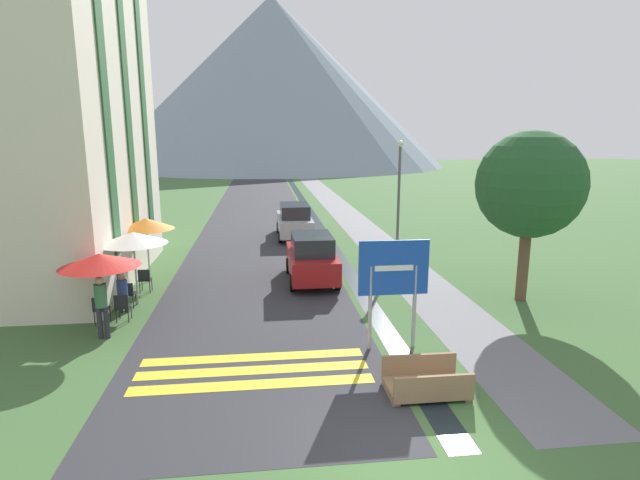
# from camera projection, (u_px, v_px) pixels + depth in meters

# --- Properties ---
(ground_plane) EXTENTS (160.00, 160.00, 0.00)m
(ground_plane) POSITION_uv_depth(u_px,v_px,m) (302.00, 234.00, 27.94)
(ground_plane) COLOR #3D6033
(road) EXTENTS (6.40, 60.00, 0.01)m
(road) POSITION_uv_depth(u_px,v_px,m) (258.00, 209.00, 37.37)
(road) COLOR #2D2D33
(road) RESTS_ON ground_plane
(footpath) EXTENTS (2.20, 60.00, 0.01)m
(footpath) POSITION_uv_depth(u_px,v_px,m) (339.00, 207.00, 38.06)
(footpath) COLOR slate
(footpath) RESTS_ON ground_plane
(drainage_channel) EXTENTS (0.60, 60.00, 0.00)m
(drainage_channel) POSITION_uv_depth(u_px,v_px,m) (307.00, 208.00, 37.79)
(drainage_channel) COLOR black
(drainage_channel) RESTS_ON ground_plane
(crosswalk_marking) EXTENTS (5.44, 1.84, 0.01)m
(crosswalk_marking) POSITION_uv_depth(u_px,v_px,m) (253.00, 370.00, 11.74)
(crosswalk_marking) COLOR yellow
(crosswalk_marking) RESTS_ON ground_plane
(mountain_distant) EXTENTS (60.24, 60.24, 28.97)m
(mountain_distant) POSITION_uv_depth(u_px,v_px,m) (273.00, 82.00, 88.41)
(mountain_distant) COLOR gray
(mountain_distant) RESTS_ON ground_plane
(hotel_building) EXTENTS (5.31, 10.04, 12.62)m
(hotel_building) POSITION_uv_depth(u_px,v_px,m) (56.00, 97.00, 17.70)
(hotel_building) COLOR beige
(hotel_building) RESTS_ON ground_plane
(road_sign) EXTENTS (1.80, 0.11, 2.87)m
(road_sign) POSITION_uv_depth(u_px,v_px,m) (393.00, 278.00, 12.62)
(road_sign) COLOR #9E9EA3
(road_sign) RESTS_ON ground_plane
(footbridge) EXTENTS (1.70, 1.10, 0.65)m
(footbridge) POSITION_uv_depth(u_px,v_px,m) (426.00, 383.00, 10.70)
(footbridge) COLOR #846647
(footbridge) RESTS_ON ground_plane
(parked_car_near) EXTENTS (1.80, 3.89, 1.82)m
(parked_car_near) POSITION_uv_depth(u_px,v_px,m) (312.00, 258.00, 18.73)
(parked_car_near) COLOR #A31919
(parked_car_near) RESTS_ON ground_plane
(parked_car_far) EXTENTS (1.84, 4.49, 1.82)m
(parked_car_far) POSITION_uv_depth(u_px,v_px,m) (294.00, 221.00, 26.81)
(parked_car_far) COLOR #B2B2B7
(parked_car_far) RESTS_ON ground_plane
(cafe_chair_near_right) EXTENTS (0.40, 0.40, 0.85)m
(cafe_chair_near_right) POSITION_uv_depth(u_px,v_px,m) (101.00, 308.00, 14.49)
(cafe_chair_near_right) COLOR #232328
(cafe_chair_near_right) RESTS_ON ground_plane
(cafe_chair_near_left) EXTENTS (0.40, 0.40, 0.85)m
(cafe_chair_near_left) POSITION_uv_depth(u_px,v_px,m) (122.00, 305.00, 14.71)
(cafe_chair_near_left) COLOR #232328
(cafe_chair_near_left) RESTS_ON ground_plane
(cafe_chair_middle) EXTENTS (0.40, 0.40, 0.85)m
(cafe_chair_middle) POSITION_uv_depth(u_px,v_px,m) (128.00, 293.00, 15.88)
(cafe_chair_middle) COLOR #232328
(cafe_chair_middle) RESTS_ON ground_plane
(cafe_chair_far_right) EXTENTS (0.40, 0.40, 0.85)m
(cafe_chair_far_right) POSITION_uv_depth(u_px,v_px,m) (145.00, 278.00, 17.46)
(cafe_chair_far_right) COLOR #232328
(cafe_chair_far_right) RESTS_ON ground_plane
(cafe_umbrella_front_red) EXTENTS (2.15, 2.15, 2.28)m
(cafe_umbrella_front_red) POSITION_uv_depth(u_px,v_px,m) (100.00, 260.00, 13.56)
(cafe_umbrella_front_red) COLOR #B7B2A8
(cafe_umbrella_front_red) RESTS_ON ground_plane
(cafe_umbrella_middle_white) EXTENTS (2.14, 2.14, 2.40)m
(cafe_umbrella_middle_white) POSITION_uv_depth(u_px,v_px,m) (133.00, 238.00, 15.91)
(cafe_umbrella_middle_white) COLOR #B7B2A8
(cafe_umbrella_middle_white) RESTS_ON ground_plane
(cafe_umbrella_rear_orange) EXTENTS (2.06, 2.06, 2.41)m
(cafe_umbrella_rear_orange) POSITION_uv_depth(u_px,v_px,m) (146.00, 224.00, 18.51)
(cafe_umbrella_rear_orange) COLOR #B7B2A8
(cafe_umbrella_rear_orange) RESTS_ON ground_plane
(person_standing_terrace) EXTENTS (0.32, 0.32, 1.75)m
(person_standing_terrace) POSITION_uv_depth(u_px,v_px,m) (101.00, 303.00, 13.40)
(person_standing_terrace) COLOR #282833
(person_standing_terrace) RESTS_ON ground_plane
(person_seated_near) EXTENTS (0.32, 0.32, 1.26)m
(person_seated_near) POSITION_uv_depth(u_px,v_px,m) (122.00, 291.00, 15.46)
(person_seated_near) COLOR #282833
(person_seated_near) RESTS_ON ground_plane
(person_seated_far) EXTENTS (0.32, 0.32, 1.24)m
(person_seated_far) POSITION_uv_depth(u_px,v_px,m) (119.00, 281.00, 16.52)
(person_seated_far) COLOR #282833
(person_seated_far) RESTS_ON ground_plane
(streetlamp) EXTENTS (0.28, 0.28, 5.19)m
(streetlamp) POSITION_uv_depth(u_px,v_px,m) (399.00, 189.00, 22.20)
(streetlamp) COLOR #515156
(streetlamp) RESTS_ON ground_plane
(tree_by_path) EXTENTS (3.44, 3.44, 5.60)m
(tree_by_path) POSITION_uv_depth(u_px,v_px,m) (530.00, 185.00, 15.99)
(tree_by_path) COLOR brown
(tree_by_path) RESTS_ON ground_plane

